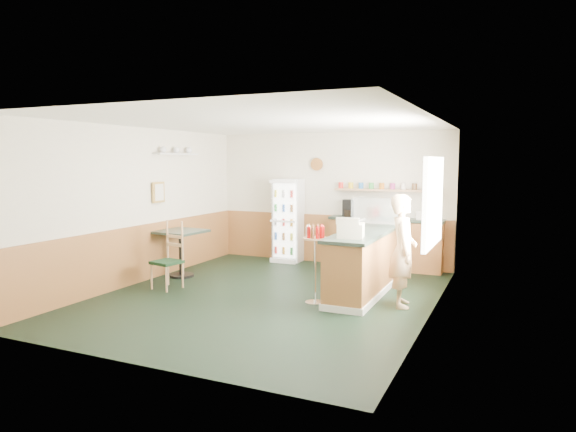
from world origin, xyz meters
The scene contains 13 objects.
ground centered at (0.00, 0.00, 0.00)m, with size 6.00×6.00×0.00m, color black.
room_envelope centered at (-0.23, 0.73, 1.52)m, with size 5.04×6.02×2.72m.
service_counter centered at (1.35, 1.07, 0.46)m, with size 0.68×3.01×1.01m.
back_counter centered at (1.19, 2.80, 0.55)m, with size 2.24×0.42×1.69m.
drinks_fridge centered at (-0.87, 2.74, 0.87)m, with size 0.57×0.51×1.74m.
display_case centered at (1.35, 1.58, 1.25)m, with size 0.84×0.44×0.48m.
cash_register centered at (1.35, 0.04, 1.11)m, with size 0.36×0.38×0.21m, color beige.
shopkeeper centered at (2.05, 0.32, 0.82)m, with size 0.55×0.40×1.65m, color tan.
condiment_stand centered at (0.83, -0.06, 0.80)m, with size 0.37×0.37×1.16m.
newspaper_rack centered at (0.99, 1.30, 0.65)m, with size 0.09×0.42×0.84m.
cafe_table centered at (-2.05, 0.60, 0.60)m, with size 0.85×0.85×0.86m.
cafe_chair centered at (-1.73, -0.15, 0.58)m, with size 0.49×0.49×1.12m.
dog_doorstop centered at (0.78, 0.87, 0.12)m, with size 0.22×0.28×0.26m.
Camera 1 is at (3.53, -7.06, 2.12)m, focal length 32.00 mm.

